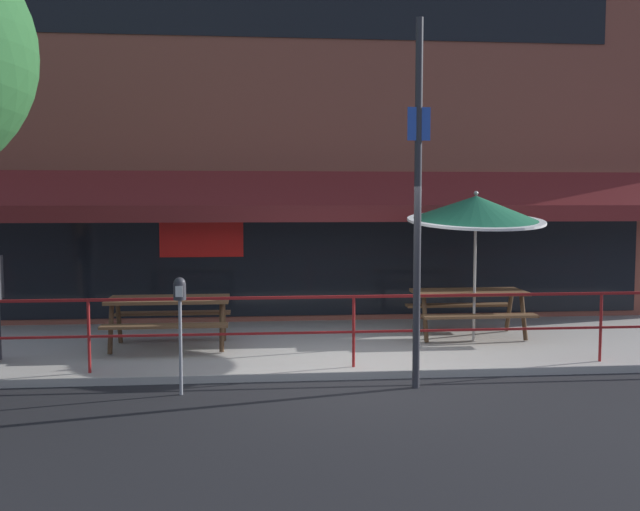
% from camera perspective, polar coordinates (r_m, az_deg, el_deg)
% --- Properties ---
extents(ground_plane, '(120.00, 120.00, 0.00)m').
position_cam_1_polar(ground_plane, '(9.41, 2.96, -9.90)').
color(ground_plane, black).
extents(patio_deck, '(15.00, 4.00, 0.10)m').
position_cam_1_polar(patio_deck, '(11.33, 1.46, -7.15)').
color(patio_deck, '#ADA89E').
rests_on(patio_deck, ground).
extents(restaurant_building, '(15.00, 1.60, 8.44)m').
position_cam_1_polar(restaurant_building, '(13.44, 0.32, 12.40)').
color(restaurant_building, brown).
rests_on(restaurant_building, ground).
extents(patio_railing, '(13.84, 0.04, 0.97)m').
position_cam_1_polar(patio_railing, '(9.54, 2.71, -4.80)').
color(patio_railing, maroon).
rests_on(patio_railing, patio_deck).
extents(picnic_table_left, '(1.80, 1.42, 0.76)m').
position_cam_1_polar(picnic_table_left, '(10.98, -11.99, -4.15)').
color(picnic_table_left, brown).
rests_on(picnic_table_left, patio_deck).
extents(picnic_table_centre, '(1.80, 1.42, 0.76)m').
position_cam_1_polar(picnic_table_centre, '(11.84, 11.82, -3.52)').
color(picnic_table_centre, brown).
rests_on(picnic_table_centre, patio_deck).
extents(patio_umbrella_centre, '(2.14, 2.14, 2.40)m').
position_cam_1_polar(patio_umbrella_centre, '(11.45, 12.36, 3.60)').
color(patio_umbrella_centre, '#B7B2A8').
rests_on(patio_umbrella_centre, patio_deck).
extents(parking_meter_near, '(0.15, 0.16, 1.42)m').
position_cam_1_polar(parking_meter_near, '(8.64, -11.15, -3.51)').
color(parking_meter_near, gray).
rests_on(parking_meter_near, ground).
extents(street_sign_pole, '(0.28, 0.09, 4.52)m').
position_cam_1_polar(street_sign_pole, '(8.80, 7.82, 4.30)').
color(street_sign_pole, '#2D2D33').
rests_on(street_sign_pole, ground).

